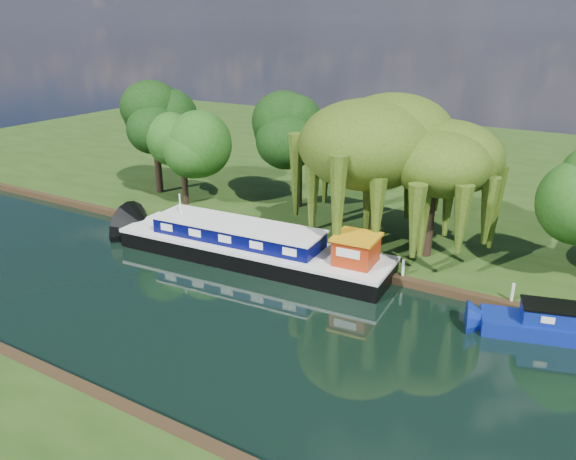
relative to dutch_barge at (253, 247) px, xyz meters
The scene contains 11 objects.
ground 9.07m from the dutch_barge, 46.77° to the right, with size 120.00×120.00×0.00m, color black.
far_bank 28.12m from the dutch_barge, 77.30° to the left, with size 120.00×52.00×0.45m, color #1B340E.
dutch_barge is the anchor object (origin of this frame).
red_dinghy 3.31m from the dutch_barge, behind, with size 2.23×3.12×0.65m, color maroon.
willow_left 10.18m from the dutch_barge, 44.98° to the left, with size 7.65×7.65×9.17m.
willow_right 11.90m from the dutch_barge, 30.46° to the left, with size 6.14×6.14×7.48m.
tree_far_left 12.72m from the dutch_barge, 151.10° to the left, with size 4.44×4.44×7.15m.
tree_far_back 17.08m from the dutch_barge, 153.71° to the left, with size 4.97×4.97×8.36m.
tree_far_mid 11.37m from the dutch_barge, 103.64° to the left, with size 4.94×4.94×8.09m.
lamppost 7.89m from the dutch_barge, 30.45° to the left, with size 0.36×0.36×2.56m.
mooring_posts 5.97m from the dutch_barge, 17.83° to the left, with size 19.16×0.16×1.00m.
Camera 1 is at (12.39, -20.25, 14.38)m, focal length 35.00 mm.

